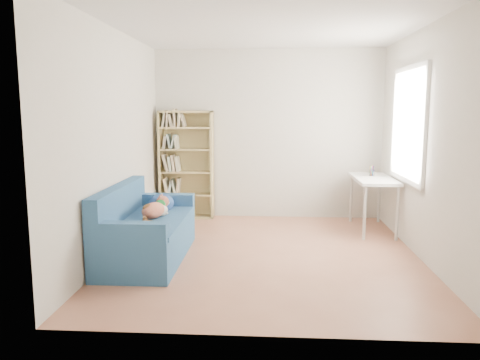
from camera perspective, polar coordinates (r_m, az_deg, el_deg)
name	(u,v)px	position (r m, az deg, el deg)	size (l,w,h in m)	color
ground	(266,255)	(5.54, 3.17, -9.08)	(4.00, 4.00, 0.00)	#A16248
room_shell	(276,114)	(5.31, 4.39, 8.09)	(3.54, 4.04, 2.62)	silver
sofa	(145,231)	(5.43, -11.50, -6.11)	(0.82, 1.69, 0.84)	navy
bookshelf	(187,169)	(7.31, -6.53, 1.36)	(0.83, 0.26, 1.67)	tan
desk	(373,183)	(6.74, 15.94, -0.39)	(0.51, 1.12, 0.75)	white
pen_cup	(372,172)	(6.90, 15.76, 0.96)	(0.08, 0.08, 0.15)	white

